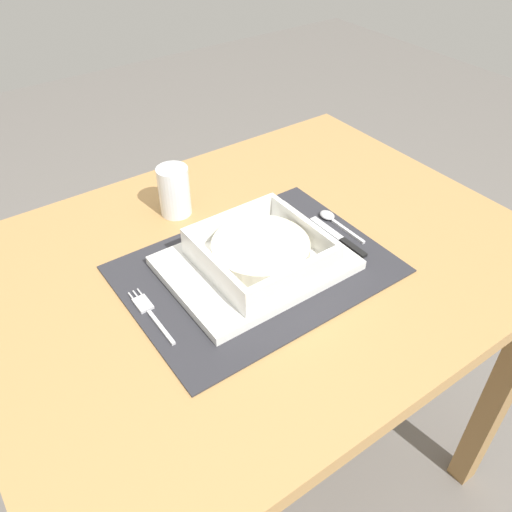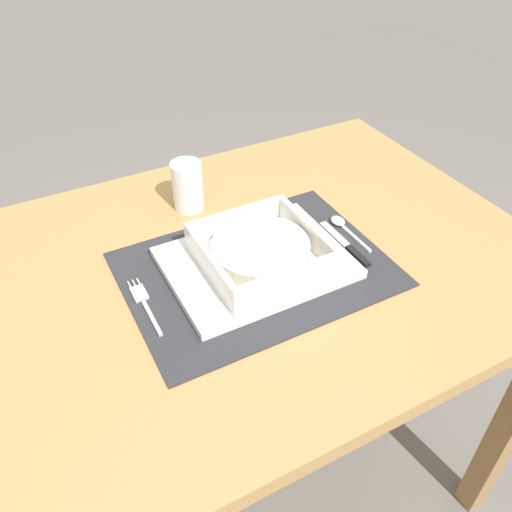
{
  "view_description": "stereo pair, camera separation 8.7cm",
  "coord_description": "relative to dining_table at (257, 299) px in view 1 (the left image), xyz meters",
  "views": [
    {
      "loc": [
        -0.41,
        -0.58,
        1.32
      ],
      "look_at": [
        -0.03,
        -0.03,
        0.77
      ],
      "focal_mm": 36.86,
      "sensor_mm": 36.0,
      "label": 1
    },
    {
      "loc": [
        -0.34,
        -0.62,
        1.32
      ],
      "look_at": [
        -0.03,
        -0.03,
        0.77
      ],
      "focal_mm": 36.86,
      "sensor_mm": 36.0,
      "label": 2
    }
  ],
  "objects": [
    {
      "name": "placemat",
      "position": [
        -0.03,
        -0.03,
        0.11
      ],
      "size": [
        0.44,
        0.32,
        0.0
      ],
      "primitive_type": "cube",
      "color": "#2D2D33",
      "rests_on": "dining_table"
    },
    {
      "name": "porridge_bowl",
      "position": [
        -0.02,
        -0.04,
        0.15
      ],
      "size": [
        0.19,
        0.19,
        0.05
      ],
      "color": "white",
      "rests_on": "serving_plate"
    },
    {
      "name": "spoon",
      "position": [
        0.17,
        -0.0,
        0.12
      ],
      "size": [
        0.02,
        0.12,
        0.01
      ],
      "rotation": [
        0.0,
        0.0,
        0.07
      ],
      "color": "silver",
      "rests_on": "placemat"
    },
    {
      "name": "butter_knife",
      "position": [
        0.14,
        -0.06,
        0.11
      ],
      "size": [
        0.01,
        0.14,
        0.01
      ],
      "rotation": [
        0.0,
        0.0,
        -0.02
      ],
      "color": "black",
      "rests_on": "placemat"
    },
    {
      "name": "drinking_glass",
      "position": [
        -0.05,
        0.2,
        0.15
      ],
      "size": [
        0.06,
        0.06,
        0.1
      ],
      "color": "white",
      "rests_on": "dining_table"
    },
    {
      "name": "dining_table",
      "position": [
        0.0,
        0.0,
        0.0
      ],
      "size": [
        0.97,
        0.73,
        0.74
      ],
      "color": "#B2844C",
      "rests_on": "ground"
    },
    {
      "name": "serving_plate",
      "position": [
        -0.02,
        -0.03,
        0.12
      ],
      "size": [
        0.3,
        0.22,
        0.02
      ],
      "primitive_type": "cube",
      "color": "white",
      "rests_on": "placemat"
    },
    {
      "name": "bread_knife",
      "position": [
        0.12,
        -0.04,
        0.11
      ],
      "size": [
        0.01,
        0.14,
        0.01
      ],
      "rotation": [
        0.0,
        0.0,
        -0.06
      ],
      "color": "#59331E",
      "rests_on": "placemat"
    },
    {
      "name": "fork",
      "position": [
        -0.22,
        -0.02,
        0.11
      ],
      "size": [
        0.02,
        0.14,
        0.0
      ],
      "rotation": [
        0.0,
        0.0,
        -0.01
      ],
      "color": "silver",
      "rests_on": "placemat"
    },
    {
      "name": "ground_plane",
      "position": [
        0.0,
        0.0,
        -0.63
      ],
      "size": [
        6.0,
        6.0,
        0.0
      ],
      "primitive_type": "plane",
      "color": "slate"
    }
  ]
}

